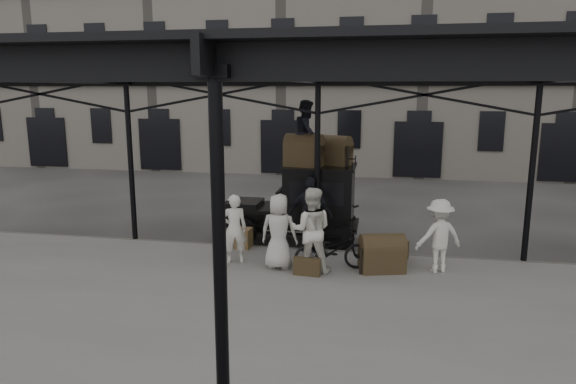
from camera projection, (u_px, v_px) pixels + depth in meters
name	position (u px, v px, depth m)	size (l,w,h in m)	color
ground	(304.00, 283.00, 11.27)	(120.00, 120.00, 0.00)	#383533
platform	(288.00, 319.00, 9.32)	(28.00, 8.00, 0.15)	slate
canopy	(291.00, 64.00, 8.70)	(22.50, 9.00, 4.74)	black
building_frontage	(356.00, 35.00, 27.23)	(64.00, 8.00, 14.00)	slate
taxi	(308.00, 200.00, 13.98)	(3.65, 1.55, 2.18)	black
porter_left	(234.00, 229.00, 12.00)	(0.60, 0.39, 1.65)	silver
porter_midleft	(311.00, 230.00, 11.40)	(0.93, 0.73, 1.92)	silver
porter_centre	(279.00, 231.00, 11.64)	(0.84, 0.55, 1.73)	beige
porter_official	(311.00, 215.00, 12.81)	(1.12, 0.47, 1.91)	black
porter_right	(439.00, 236.00, 11.39)	(1.07, 0.62, 1.66)	silver
bicycle	(332.00, 250.00, 11.59)	(0.61, 1.74, 0.92)	black
porter_roof	(307.00, 133.00, 13.53)	(0.84, 0.65, 1.73)	black
steamer_trunk_roof_near	(304.00, 153.00, 13.49)	(0.97, 0.59, 0.71)	#4A3A22
steamer_trunk_roof_far	(334.00, 152.00, 13.80)	(0.89, 0.55, 0.66)	#4A3A22
steamer_trunk_platform	(382.00, 255.00, 11.53)	(0.98, 0.60, 0.72)	#4A3A22
wicker_hamper	(240.00, 238.00, 13.27)	(0.60, 0.45, 0.50)	brown
suitcase_upright	(401.00, 253.00, 12.16)	(0.15, 0.60, 0.45)	#4A3A22
suitcase_flat	(307.00, 267.00, 11.28)	(0.60, 0.15, 0.40)	#4A3A22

